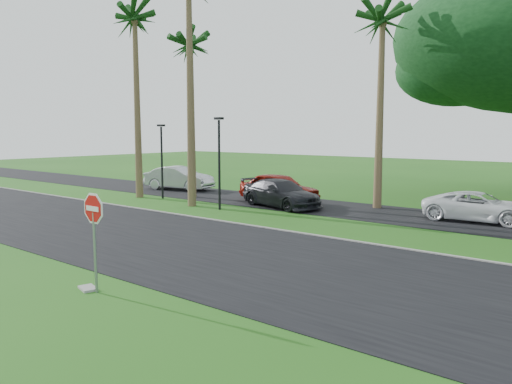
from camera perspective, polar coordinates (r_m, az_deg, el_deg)
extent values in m
plane|color=#1F5214|center=(15.31, -9.34, -8.11)|extent=(120.00, 120.00, 0.00)
cube|color=black|center=(16.67, -4.20, -6.75)|extent=(120.00, 8.00, 0.02)
cube|color=black|center=(25.24, 12.22, -2.18)|extent=(120.00, 5.00, 0.02)
cube|color=gray|center=(19.75, 3.83, -4.51)|extent=(120.00, 0.12, 0.06)
cylinder|color=gray|center=(12.90, -17.90, -6.64)|extent=(0.07, 0.07, 2.00)
cylinder|color=white|center=(12.70, -18.09, -1.80)|extent=(1.05, 0.02, 1.05)
cylinder|color=red|center=(12.70, -18.09, -1.80)|extent=(0.90, 0.02, 0.90)
cube|color=white|center=(12.70, -18.09, -1.80)|extent=(0.50, 0.02, 0.12)
cone|color=brown|center=(30.57, -13.42, 9.22)|extent=(0.44, 0.44, 10.50)
cone|color=brown|center=(29.98, -7.36, 7.97)|extent=(0.44, 0.44, 9.00)
cone|color=brown|center=(26.50, -7.52, 10.80)|extent=(0.44, 0.44, 11.50)
cone|color=brown|center=(26.29, 13.97, 8.51)|extent=(0.44, 0.44, 9.50)
cylinder|color=black|center=(29.76, -10.70, 3.29)|extent=(0.12, 0.12, 4.20)
cube|color=black|center=(29.70, -10.80, 7.49)|extent=(0.45, 0.25, 0.12)
cylinder|color=black|center=(25.09, -4.22, 3.06)|extent=(0.12, 0.12, 4.50)
cube|color=black|center=(25.04, -4.27, 8.39)|extent=(0.45, 0.25, 0.12)
imported|color=#B0B3B7|center=(34.03, -8.79, 1.55)|extent=(4.99, 2.78, 1.56)
imported|color=maroon|center=(27.61, 2.62, 0.45)|extent=(4.94, 2.32, 1.63)
imported|color=black|center=(26.04, 2.89, -0.19)|extent=(5.20, 3.05, 1.42)
imported|color=white|center=(23.95, 24.11, -1.59)|extent=(4.79, 2.50, 1.29)
cube|color=gray|center=(13.46, -18.66, -10.38)|extent=(0.62, 0.48, 0.06)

